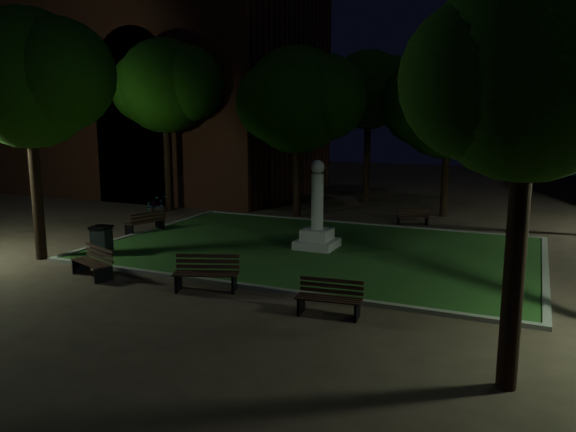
# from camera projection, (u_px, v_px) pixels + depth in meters

# --- Properties ---
(ground) EXTENTS (80.00, 80.00, 0.00)m
(ground) POSITION_uv_depth(u_px,v_px,m) (295.00, 263.00, 18.65)
(ground) COLOR #49382B
(lawn) EXTENTS (15.00, 10.00, 0.08)m
(lawn) POSITION_uv_depth(u_px,v_px,m) (317.00, 249.00, 20.44)
(lawn) COLOR #254E1C
(lawn) RESTS_ON ground
(lawn_kerb) EXTENTS (15.40, 10.40, 0.12)m
(lawn_kerb) POSITION_uv_depth(u_px,v_px,m) (317.00, 248.00, 20.44)
(lawn_kerb) COLOR slate
(lawn_kerb) RESTS_ON ground
(monument) EXTENTS (1.40, 1.40, 3.20)m
(monument) POSITION_uv_depth(u_px,v_px,m) (317.00, 224.00, 20.28)
(monument) COLOR #A09A95
(monument) RESTS_ON lawn
(building_main) EXTENTS (20.00, 12.00, 15.00)m
(building_main) POSITION_uv_depth(u_px,v_px,m) (154.00, 75.00, 36.07)
(building_main) COLOR #552A1A
(building_main) RESTS_ON ground
(tree_west) EXTENTS (5.55, 4.53, 8.27)m
(tree_west) POSITION_uv_depth(u_px,v_px,m) (30.00, 79.00, 18.10)
(tree_west) COLOR black
(tree_west) RESTS_ON ground
(tree_north_wl) EXTENTS (6.17, 5.04, 8.06)m
(tree_north_wl) POSITION_uv_depth(u_px,v_px,m) (300.00, 100.00, 26.34)
(tree_north_wl) COLOR black
(tree_north_wl) RESTS_ON ground
(tree_north_er) EXTENTS (6.69, 5.46, 8.24)m
(tree_north_er) POSITION_uv_depth(u_px,v_px,m) (452.00, 101.00, 26.30)
(tree_north_er) COLOR black
(tree_north_er) RESTS_ON ground
(tree_se) EXTENTS (4.40, 3.59, 7.30)m
(tree_se) POSITION_uv_depth(u_px,v_px,m) (534.00, 75.00, 9.11)
(tree_se) COLOR black
(tree_se) RESTS_ON ground
(tree_nw) EXTENTS (5.71, 4.66, 8.61)m
(tree_nw) POSITION_uv_depth(u_px,v_px,m) (166.00, 86.00, 27.77)
(tree_nw) COLOR black
(tree_nw) RESTS_ON ground
(tree_far_north) EXTENTS (5.29, 4.32, 8.37)m
(tree_far_north) POSITION_uv_depth(u_px,v_px,m) (370.00, 90.00, 30.67)
(tree_far_north) COLOR black
(tree_far_north) RESTS_ON ground
(lamppost_nw) EXTENTS (1.18, 0.28, 4.09)m
(lamppost_nw) POSITION_uv_depth(u_px,v_px,m) (193.00, 152.00, 30.44)
(lamppost_nw) COLOR black
(lamppost_nw) RESTS_ON ground
(bench_near_left) EXTENTS (1.90, 1.22, 0.99)m
(bench_near_left) POSITION_uv_depth(u_px,v_px,m) (206.00, 274.00, 15.67)
(bench_near_left) COLOR black
(bench_near_left) RESTS_ON ground
(bench_near_right) EXTENTS (1.66, 0.73, 0.88)m
(bench_near_right) POSITION_uv_depth(u_px,v_px,m) (329.00, 299.00, 13.70)
(bench_near_right) COLOR black
(bench_near_right) RESTS_ON ground
(bench_west_near) EXTENTS (1.74, 1.12, 0.90)m
(bench_west_near) POSITION_uv_depth(u_px,v_px,m) (94.00, 263.00, 16.99)
(bench_west_near) COLOR black
(bench_west_near) RESTS_ON ground
(bench_left_side) EXTENTS (1.09, 1.81, 0.94)m
(bench_left_side) POSITION_uv_depth(u_px,v_px,m) (146.00, 223.00, 23.26)
(bench_left_side) COLOR black
(bench_left_side) RESTS_ON ground
(bench_far_side) EXTENTS (1.50, 0.99, 0.78)m
(bench_far_side) POSITION_uv_depth(u_px,v_px,m) (413.00, 217.00, 24.93)
(bench_far_side) COLOR black
(bench_far_side) RESTS_ON ground
(trash_bin) EXTENTS (0.75, 0.75, 1.08)m
(trash_bin) POSITION_uv_depth(u_px,v_px,m) (102.00, 241.00, 19.37)
(trash_bin) COLOR black
(trash_bin) RESTS_ON ground
(bicycle) EXTENTS (1.85, 1.25, 0.92)m
(bicycle) POSITION_uv_depth(u_px,v_px,m) (157.00, 205.00, 27.71)
(bicycle) COLOR black
(bicycle) RESTS_ON ground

